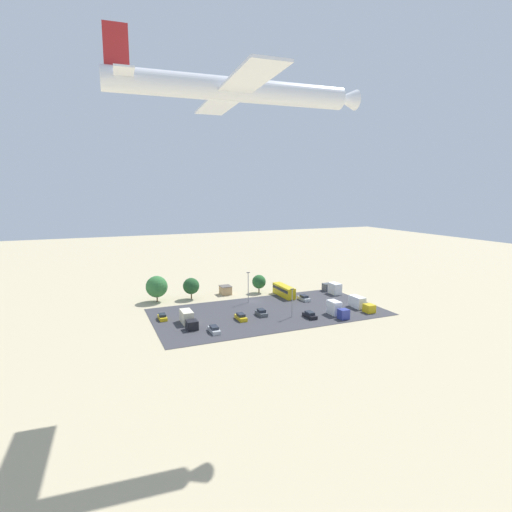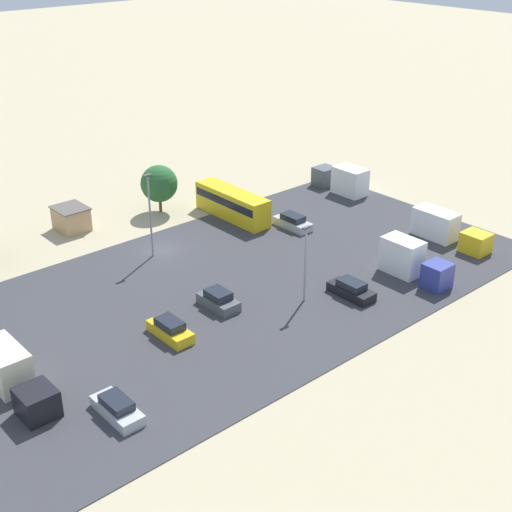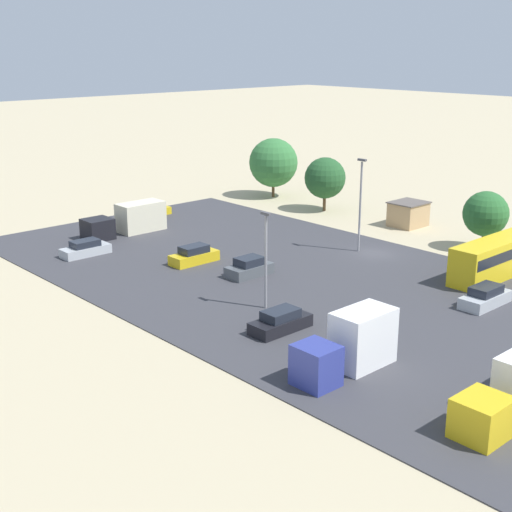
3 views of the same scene
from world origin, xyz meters
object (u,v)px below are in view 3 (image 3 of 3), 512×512
at_px(parked_truck_2, 129,220).
at_px(parked_car_0, 249,268).
at_px(bus, 496,257).
at_px(parked_car_5, 153,210).
at_px(parked_car_1, 194,256).
at_px(parked_truck_3, 350,345).
at_px(shed_building, 408,214).
at_px(parked_car_2, 85,249).
at_px(parked_car_3, 281,322).
at_px(parked_car_4, 485,297).

bearing_deg(parked_truck_2, parked_car_0, 179.38).
xyz_separation_m(bus, parked_car_5, (38.24, 8.68, -1.15)).
distance_m(parked_car_1, parked_truck_2, 13.02).
relative_size(parked_car_0, parked_car_5, 1.00).
height_order(parked_car_5, parked_truck_3, parked_truck_3).
xyz_separation_m(shed_building, parked_car_2, (13.48, 31.67, -0.67)).
relative_size(parked_car_1, parked_car_5, 1.11).
bearing_deg(parked_car_2, bus, -142.34).
bearing_deg(parked_car_5, parked_truck_3, 161.20).
xyz_separation_m(shed_building, parked_car_5, (22.60, 17.89, -0.66)).
distance_m(parked_car_0, parked_truck_2, 19.04).
bearing_deg(shed_building, parked_car_3, 111.05).
relative_size(parked_car_2, parked_car_5, 1.13).
height_order(bus, parked_car_2, bus).
bearing_deg(parked_truck_2, bus, -155.72).
relative_size(parked_car_4, parked_car_5, 1.15).
distance_m(parked_car_2, parked_car_5, 16.53).
bearing_deg(bus, parked_car_3, 80.22).
xyz_separation_m(shed_building, parked_car_3, (-11.89, 30.90, -0.63)).
xyz_separation_m(parked_car_0, parked_car_2, (14.88, 7.26, -0.08)).
relative_size(shed_building, parked_car_0, 0.94).
bearing_deg(parked_truck_3, parked_car_4, -88.75).
distance_m(parked_car_0, parked_car_1, 6.23).
xyz_separation_m(parked_car_0, parked_truck_3, (-17.73, 7.68, 0.94)).
relative_size(parked_car_4, parked_truck_3, 0.65).
relative_size(bus, parked_car_5, 2.59).
height_order(parked_car_3, parked_truck_2, parked_truck_2).
distance_m(parked_car_4, parked_truck_3, 16.13).
distance_m(parked_car_0, parked_car_3, 12.33).
height_order(shed_building, parked_car_2, shed_building).
xyz_separation_m(parked_car_0, parked_car_1, (6.11, 1.22, -0.01)).
height_order(bus, parked_car_0, bus).
bearing_deg(parked_car_0, bus, 46.91).
bearing_deg(parked_car_2, parked_truck_2, -60.94).
xyz_separation_m(parked_car_4, parked_car_5, (41.39, 1.89, -0.04)).
bearing_deg(parked_car_1, bus, 38.94).
bearing_deg(parked_truck_3, parked_car_0, -23.42).
bearing_deg(parked_car_0, parked_car_3, -31.71).
relative_size(parked_car_3, parked_car_5, 1.12).
relative_size(parked_car_3, parked_car_4, 0.98).
bearing_deg(parked_truck_2, parked_car_3, 167.24).
distance_m(shed_building, parked_car_3, 33.12).
bearing_deg(parked_car_4, shed_building, 139.58).
xyz_separation_m(shed_building, parked_truck_3, (-19.14, 32.10, 0.35)).
bearing_deg(parked_car_2, shed_building, -113.05).
height_order(bus, parked_truck_2, bus).
height_order(parked_car_0, parked_car_1, parked_car_0).
height_order(parked_car_0, parked_car_3, parked_car_0).
bearing_deg(bus, parked_truck_2, 24.28).
distance_m(parked_car_1, parked_car_5, 19.51).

